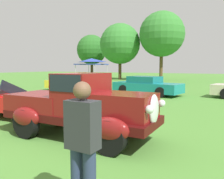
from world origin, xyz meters
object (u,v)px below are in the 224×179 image
Objects in this scene: spectator_between_cars at (83,144)px; show_car_yellow at (70,83)px; canopy_tent_left_field at (91,61)px; neighbor_convertible at (12,101)px; feature_pickup_truck at (80,105)px; show_car_teal at (146,86)px.

show_car_yellow is at bearing 130.01° from spectator_between_cars.
canopy_tent_left_field reaches higher than spectator_between_cars.
neighbor_convertible reaches higher than show_car_yellow.
feature_pickup_truck reaches higher than neighbor_convertible.
feature_pickup_truck is 1.08× the size of show_car_yellow.
canopy_tent_left_field reaches higher than neighbor_convertible.
neighbor_convertible is 0.94× the size of show_car_teal.
show_car_teal is 9.81m from canopy_tent_left_field.
show_car_teal is (6.09, 0.40, 0.00)m from show_car_yellow.
show_car_yellow is at bearing 115.66° from neighbor_convertible.
spectator_between_cars is 0.62× the size of canopy_tent_left_field.
feature_pickup_truck reaches higher than show_car_teal.
spectator_between_cars is (5.85, -3.41, 0.33)m from neighbor_convertible.
show_car_teal is at bearing 107.19° from spectator_between_cars.
canopy_tent_left_field is at bearing 123.30° from feature_pickup_truck.
neighbor_convertible is 1.13× the size of show_car_yellow.
feature_pickup_truck is at bearing 127.65° from spectator_between_cars.
canopy_tent_left_field is (-1.93, 5.75, 1.82)m from show_car_yellow.
feature_pickup_truck is 17.92m from canopy_tent_left_field.
canopy_tent_left_field reaches higher than show_car_teal.
spectator_between_cars is at bearing -52.35° from feature_pickup_truck.
show_car_yellow is at bearing 130.64° from feature_pickup_truck.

